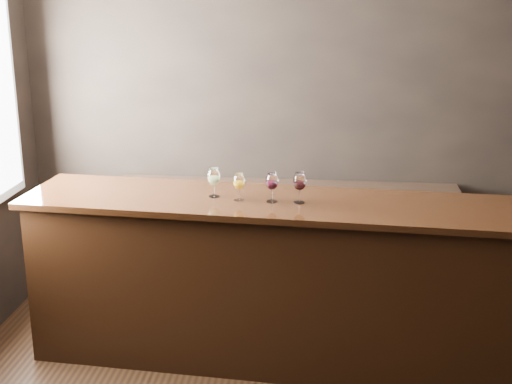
# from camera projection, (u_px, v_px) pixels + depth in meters

# --- Properties ---
(room_shell) EXTENTS (5.02, 4.52, 2.81)m
(room_shell) POSITION_uv_depth(u_px,v_px,m) (291.00, 130.00, 3.52)
(room_shell) COLOR black
(room_shell) RESTS_ON ground
(bar_counter) EXTENTS (3.19, 0.90, 1.10)m
(bar_counter) POSITION_uv_depth(u_px,v_px,m) (267.00, 283.00, 4.82)
(bar_counter) COLOR black
(bar_counter) RESTS_ON ground
(bar_top) EXTENTS (3.30, 0.98, 0.04)m
(bar_top) POSITION_uv_depth(u_px,v_px,m) (268.00, 203.00, 4.66)
(bar_top) COLOR black
(bar_top) RESTS_ON bar_counter
(back_bar_shelf) EXTENTS (2.71, 0.40, 0.97)m
(back_bar_shelf) POSITION_uv_depth(u_px,v_px,m) (284.00, 244.00, 5.74)
(back_bar_shelf) COLOR black
(back_bar_shelf) RESTS_ON ground
(glass_white) EXTENTS (0.08, 0.08, 0.20)m
(glass_white) POSITION_uv_depth(u_px,v_px,m) (214.00, 177.00, 4.69)
(glass_white) COLOR white
(glass_white) RESTS_ON bar_top
(glass_amber) EXTENTS (0.08, 0.08, 0.18)m
(glass_amber) POSITION_uv_depth(u_px,v_px,m) (239.00, 182.00, 4.61)
(glass_amber) COLOR white
(glass_amber) RESTS_ON bar_top
(glass_red_a) EXTENTS (0.08, 0.08, 0.20)m
(glass_red_a) POSITION_uv_depth(u_px,v_px,m) (272.00, 182.00, 4.58)
(glass_red_a) COLOR white
(glass_red_a) RESTS_ON bar_top
(glass_red_b) EXTENTS (0.09, 0.09, 0.20)m
(glass_red_b) POSITION_uv_depth(u_px,v_px,m) (300.00, 182.00, 4.56)
(glass_red_b) COLOR white
(glass_red_b) RESTS_ON bar_top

